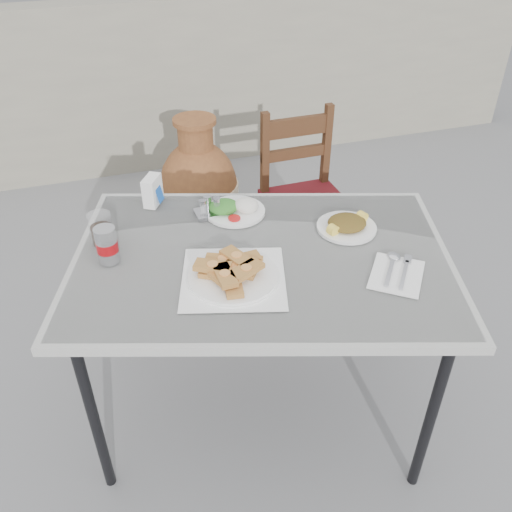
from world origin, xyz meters
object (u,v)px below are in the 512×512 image
object	(u,v)px
soda_can	(107,245)
cola_glass	(101,231)
salad_rice_plate	(234,208)
napkin_holder	(152,191)
pide_plate	(233,271)
chair	(304,199)
cafe_table	(262,268)
condiment_caddy	(209,209)
salad_chopped_plate	(347,225)
terracotta_urn	(199,189)

from	to	relation	value
soda_can	cola_glass	bearing A→B (deg)	95.22
salad_rice_plate	napkin_holder	size ratio (longest dim) A/B	2.01
pide_plate	chair	distance (m)	1.21
cafe_table	pide_plate	xyz separation A→B (m)	(-0.13, -0.10, 0.09)
napkin_holder	soda_can	bearing A→B (deg)	-90.21
condiment_caddy	napkin_holder	bearing A→B (deg)	141.85
pide_plate	salad_chopped_plate	bearing A→B (deg)	18.19
napkin_holder	terracotta_urn	bearing A→B (deg)	98.34
pide_plate	cola_glass	xyz separation A→B (m)	(-0.39, 0.34, 0.02)
cola_glass	salad_chopped_plate	bearing A→B (deg)	-11.82
condiment_caddy	salad_rice_plate	bearing A→B (deg)	-10.70
cafe_table	pide_plate	size ratio (longest dim) A/B	3.65
cola_glass	condiment_caddy	bearing A→B (deg)	10.24
salad_rice_plate	chair	bearing A→B (deg)	45.79
salad_rice_plate	salad_chopped_plate	world-z (taller)	salad_rice_plate
salad_rice_plate	cola_glass	size ratio (longest dim) A/B	1.98
napkin_holder	pide_plate	bearing A→B (deg)	-42.22
salad_rice_plate	napkin_holder	distance (m)	0.34
cafe_table	soda_can	size ratio (longest dim) A/B	11.66
salad_rice_plate	condiment_caddy	size ratio (longest dim) A/B	2.08
cafe_table	pide_plate	bearing A→B (deg)	-143.31
salad_rice_plate	cola_glass	bearing A→B (deg)	-173.68
cafe_table	napkin_holder	xyz separation A→B (m)	(-0.30, 0.47, 0.12)
soda_can	napkin_holder	distance (m)	0.40
salad_rice_plate	soda_can	size ratio (longest dim) A/B	1.79
soda_can	cafe_table	bearing A→B (deg)	-14.15
cola_glass	condiment_caddy	world-z (taller)	cola_glass
cafe_table	terracotta_urn	world-z (taller)	same
terracotta_urn	condiment_caddy	bearing A→B (deg)	-99.11
pide_plate	napkin_holder	bearing A→B (deg)	106.72
salad_chopped_plate	salad_rice_plate	bearing A→B (deg)	146.97
salad_rice_plate	salad_chopped_plate	bearing A→B (deg)	-33.03
chair	terracotta_urn	xyz separation A→B (m)	(-0.47, 0.46, -0.10)
cola_glass	chair	world-z (taller)	same
cafe_table	soda_can	bearing A→B (deg)	165.85
pide_plate	cafe_table	bearing A→B (deg)	36.69
cafe_table	napkin_holder	world-z (taller)	napkin_holder
cafe_table	cola_glass	xyz separation A→B (m)	(-0.52, 0.25, 0.11)
pide_plate	salad_rice_plate	world-z (taller)	pide_plate
pide_plate	salad_chopped_plate	world-z (taller)	pide_plate
cola_glass	salad_rice_plate	bearing A→B (deg)	6.32
pide_plate	condiment_caddy	distance (m)	0.42
pide_plate	chair	xyz separation A→B (m)	(0.65, 0.95, -0.36)
chair	napkin_holder	bearing A→B (deg)	-156.42
salad_chopped_plate	condiment_caddy	world-z (taller)	condiment_caddy
napkin_holder	condiment_caddy	bearing A→B (deg)	-7.10
cafe_table	chair	distance (m)	1.04
salad_chopped_plate	soda_can	world-z (taller)	soda_can
salad_chopped_plate	terracotta_urn	bearing A→B (deg)	103.70
salad_chopped_plate	condiment_caddy	size ratio (longest dim) A/B	1.98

